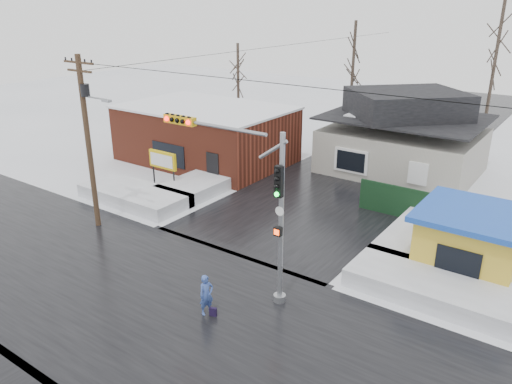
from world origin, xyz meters
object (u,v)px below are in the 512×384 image
Objects in this scene: traffic_signal at (247,189)px; kiosk at (471,241)px; utility_pole at (88,133)px; pedestrian at (206,295)px; marquee_sign at (163,161)px.

kiosk is (7.07, 7.03, -3.08)m from traffic_signal.
utility_pole is (-10.36, 0.53, 0.57)m from traffic_signal.
traffic_signal is at bearing 12.63° from pedestrian.
traffic_signal is 10.39m from utility_pole.
traffic_signal reaches higher than kiosk.
traffic_signal reaches higher than marquee_sign.
marquee_sign is 14.28m from pedestrian.
marquee_sign is (-11.43, 6.53, -2.62)m from traffic_signal.
utility_pole is 3.53× the size of marquee_sign.
utility_pole is 1.96× the size of kiosk.
traffic_signal is 0.78× the size of utility_pole.
utility_pole is 18.95m from kiosk.
traffic_signal is at bearing -29.72° from marquee_sign.
traffic_signal is 4.38m from pedestrian.
pedestrian is (-0.27, -2.31, -3.72)m from traffic_signal.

